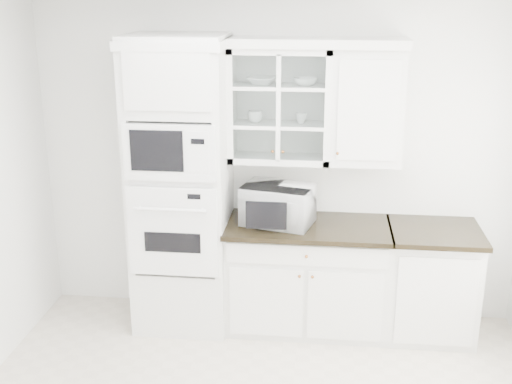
# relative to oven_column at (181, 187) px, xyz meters

# --- Properties ---
(room_shell) EXTENTS (4.00, 3.50, 2.70)m
(room_shell) POSITION_rel_oven_column_xyz_m (0.75, -0.99, 0.58)
(room_shell) COLOR white
(room_shell) RESTS_ON ground
(oven_column) EXTENTS (0.76, 0.68, 2.40)m
(oven_column) POSITION_rel_oven_column_xyz_m (0.00, 0.00, 0.00)
(oven_column) COLOR silver
(oven_column) RESTS_ON ground
(base_cabinet_run) EXTENTS (1.32, 0.67, 0.92)m
(base_cabinet_run) POSITION_rel_oven_column_xyz_m (1.03, 0.03, -0.74)
(base_cabinet_run) COLOR silver
(base_cabinet_run) RESTS_ON ground
(extra_base_cabinet) EXTENTS (0.72, 0.67, 0.92)m
(extra_base_cabinet) POSITION_rel_oven_column_xyz_m (2.03, 0.03, -0.74)
(extra_base_cabinet) COLOR silver
(extra_base_cabinet) RESTS_ON ground
(upper_cabinet_glass) EXTENTS (0.80, 0.33, 0.90)m
(upper_cabinet_glass) POSITION_rel_oven_column_xyz_m (0.78, 0.17, 0.65)
(upper_cabinet_glass) COLOR silver
(upper_cabinet_glass) RESTS_ON room_shell
(upper_cabinet_solid) EXTENTS (0.55, 0.33, 0.90)m
(upper_cabinet_solid) POSITION_rel_oven_column_xyz_m (1.46, 0.17, 0.65)
(upper_cabinet_solid) COLOR silver
(upper_cabinet_solid) RESTS_ON room_shell
(crown_molding) EXTENTS (2.14, 0.38, 0.07)m
(crown_molding) POSITION_rel_oven_column_xyz_m (0.68, 0.14, 1.14)
(crown_molding) COLOR white
(crown_molding) RESTS_ON room_shell
(countertop_microwave) EXTENTS (0.64, 0.57, 0.32)m
(countertop_microwave) POSITION_rel_oven_column_xyz_m (0.79, 0.03, -0.12)
(countertop_microwave) COLOR white
(countertop_microwave) RESTS_ON base_cabinet_run
(bowl_a) EXTENTS (0.27, 0.27, 0.06)m
(bowl_a) POSITION_rel_oven_column_xyz_m (0.64, 0.18, 0.84)
(bowl_a) COLOR white
(bowl_a) RESTS_ON upper_cabinet_glass
(bowl_b) EXTENTS (0.22, 0.22, 0.06)m
(bowl_b) POSITION_rel_oven_column_xyz_m (0.97, 0.16, 0.84)
(bowl_b) COLOR white
(bowl_b) RESTS_ON upper_cabinet_glass
(cup_a) EXTENTS (0.13, 0.13, 0.09)m
(cup_a) POSITION_rel_oven_column_xyz_m (0.59, 0.15, 0.56)
(cup_a) COLOR white
(cup_a) RESTS_ON upper_cabinet_glass
(cup_b) EXTENTS (0.10, 0.10, 0.08)m
(cup_b) POSITION_rel_oven_column_xyz_m (0.95, 0.17, 0.55)
(cup_b) COLOR white
(cup_b) RESTS_ON upper_cabinet_glass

